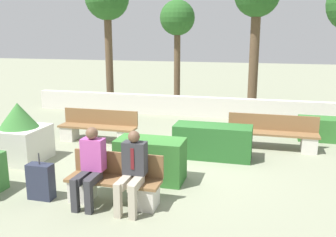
% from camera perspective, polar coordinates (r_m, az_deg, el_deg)
% --- Properties ---
extents(ground_plane, '(60.00, 60.00, 0.00)m').
position_cam_1_polar(ground_plane, '(8.36, -0.18, -6.81)').
color(ground_plane, gray).
extents(perimeter_wall, '(12.57, 0.30, 0.67)m').
position_cam_1_polar(perimeter_wall, '(13.00, 5.52, 1.80)').
color(perimeter_wall, beige).
rests_on(perimeter_wall, ground_plane).
extents(bench_front, '(1.61, 0.49, 0.83)m').
position_cam_1_polar(bench_front, '(6.48, -8.20, -10.04)').
color(bench_front, brown).
rests_on(bench_front, ground_plane).
extents(bench_left_side, '(2.20, 0.48, 0.83)m').
position_cam_1_polar(bench_left_side, '(9.63, 15.57, -2.57)').
color(bench_left_side, brown).
rests_on(bench_left_side, ground_plane).
extents(bench_right_side, '(2.10, 0.48, 0.83)m').
position_cam_1_polar(bench_right_side, '(10.07, -10.62, -1.67)').
color(bench_right_side, brown).
rests_on(bench_right_side, ground_plane).
extents(person_seated_man, '(0.38, 0.63, 1.29)m').
position_cam_1_polar(person_seated_man, '(6.08, -5.47, -7.50)').
color(person_seated_man, '#B2A893').
rests_on(person_seated_man, ground_plane).
extents(person_seated_woman, '(0.38, 0.63, 1.30)m').
position_cam_1_polar(person_seated_woman, '(6.36, -11.76, -6.71)').
color(person_seated_woman, '#333338').
rests_on(person_seated_woman, ground_plane).
extents(hedge_block_near_left, '(1.52, 0.66, 0.61)m').
position_cam_1_polar(hedge_block_near_left, '(10.88, 23.18, -1.53)').
color(hedge_block_near_left, '#33702D').
rests_on(hedge_block_near_left, ground_plane).
extents(hedge_block_near_right, '(1.76, 0.68, 0.76)m').
position_cam_1_polar(hedge_block_near_right, '(8.68, 6.82, -3.50)').
color(hedge_block_near_right, '#286028').
rests_on(hedge_block_near_right, ground_plane).
extents(hedge_block_mid_left, '(1.31, 0.67, 0.83)m').
position_cam_1_polar(hedge_block_mid_left, '(7.31, -2.69, -6.32)').
color(hedge_block_mid_left, '#33702D').
rests_on(hedge_block_mid_left, ground_plane).
extents(planter_corner_left, '(1.08, 1.08, 1.33)m').
position_cam_1_polar(planter_corner_left, '(9.00, -21.66, -2.35)').
color(planter_corner_left, beige).
rests_on(planter_corner_left, ground_plane).
extents(suitcase, '(0.44, 0.22, 0.83)m').
position_cam_1_polar(suitcase, '(6.90, -18.81, -9.07)').
color(suitcase, '#282D42').
rests_on(suitcase, ground_plane).
extents(tree_leftmost, '(1.68, 1.68, 4.98)m').
position_cam_1_polar(tree_leftmost, '(15.08, -9.26, 17.20)').
color(tree_leftmost, brown).
rests_on(tree_leftmost, ground_plane).
extents(tree_center_left, '(1.32, 1.32, 4.05)m').
position_cam_1_polar(tree_center_left, '(14.56, 1.43, 14.58)').
color(tree_center_left, brown).
rests_on(tree_center_left, ground_plane).
extents(tree_center_right, '(1.62, 1.62, 4.98)m').
position_cam_1_polar(tree_center_right, '(14.25, 13.38, 17.11)').
color(tree_center_right, brown).
rests_on(tree_center_right, ground_plane).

